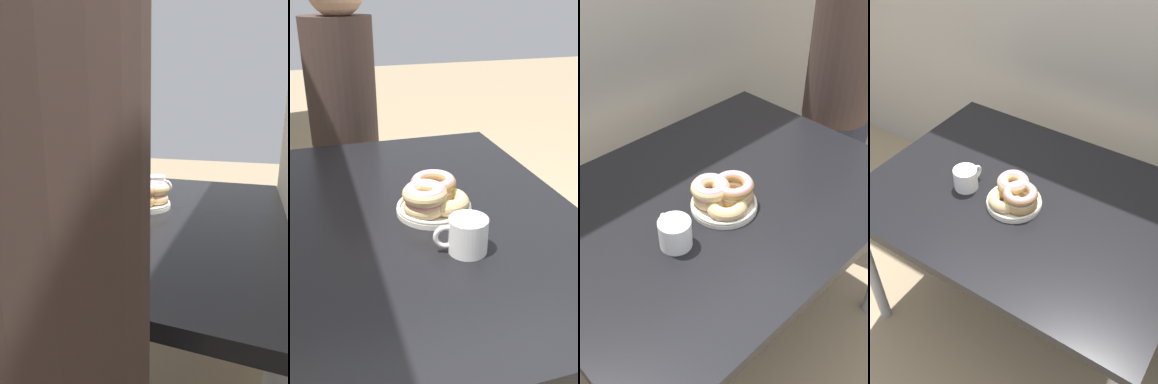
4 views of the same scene
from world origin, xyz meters
The scene contains 4 objects.
ground_plane centered at (0.00, 0.00, 0.00)m, with size 14.00×14.00×0.00m, color #937F60.
dining_table centered at (0.00, 0.35, 0.68)m, with size 1.22×0.91×0.75m.
donut_plate centered at (-0.02, 0.29, 0.79)m, with size 0.22×0.23×0.10m.
coffee_mug centered at (-0.23, 0.28, 0.79)m, with size 0.09×0.13×0.09m.
Camera 4 is at (0.61, -0.67, 1.84)m, focal length 40.00 mm.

